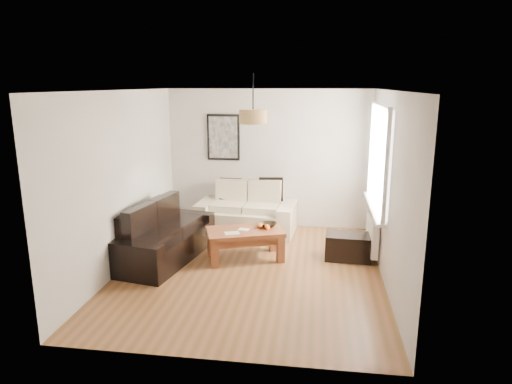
# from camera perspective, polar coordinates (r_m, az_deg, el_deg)

# --- Properties ---
(floor) EXTENTS (4.50, 4.50, 0.00)m
(floor) POSITION_cam_1_polar(r_m,az_deg,el_deg) (6.78, -0.72, -9.85)
(floor) COLOR brown
(floor) RESTS_ON ground
(ceiling) EXTENTS (3.80, 4.50, 0.00)m
(ceiling) POSITION_cam_1_polar(r_m,az_deg,el_deg) (6.22, -0.79, 12.70)
(ceiling) COLOR white
(ceiling) RESTS_ON floor
(wall_back) EXTENTS (3.80, 0.04, 2.60)m
(wall_back) POSITION_cam_1_polar(r_m,az_deg,el_deg) (8.57, 1.54, 4.18)
(wall_back) COLOR silver
(wall_back) RESTS_ON floor
(wall_front) EXTENTS (3.80, 0.04, 2.60)m
(wall_front) POSITION_cam_1_polar(r_m,az_deg,el_deg) (4.25, -5.38, -5.61)
(wall_front) COLOR silver
(wall_front) RESTS_ON floor
(wall_left) EXTENTS (0.04, 4.50, 2.60)m
(wall_left) POSITION_cam_1_polar(r_m,az_deg,el_deg) (6.92, -16.51, 1.38)
(wall_left) COLOR silver
(wall_left) RESTS_ON floor
(wall_right) EXTENTS (0.04, 4.50, 2.60)m
(wall_right) POSITION_cam_1_polar(r_m,az_deg,el_deg) (6.38, 16.38, 0.39)
(wall_right) COLOR silver
(wall_right) RESTS_ON floor
(window_bay) EXTENTS (0.14, 1.90, 1.60)m
(window_bay) POSITION_cam_1_polar(r_m,az_deg,el_deg) (7.09, 15.32, 4.21)
(window_bay) COLOR white
(window_bay) RESTS_ON wall_right
(radiator) EXTENTS (0.10, 0.90, 0.52)m
(radiator) POSITION_cam_1_polar(r_m,az_deg,el_deg) (7.37, 14.43, -5.17)
(radiator) COLOR white
(radiator) RESTS_ON wall_right
(poster) EXTENTS (0.62, 0.04, 0.87)m
(poster) POSITION_cam_1_polar(r_m,az_deg,el_deg) (8.62, -4.13, 6.89)
(poster) COLOR black
(poster) RESTS_ON wall_back
(pendant_shade) EXTENTS (0.40, 0.40, 0.20)m
(pendant_shade) POSITION_cam_1_polar(r_m,az_deg,el_deg) (6.54, -0.37, 9.50)
(pendant_shade) COLOR tan
(pendant_shade) RESTS_ON ceiling
(loveseat_cream) EXTENTS (1.83, 1.09, 0.88)m
(loveseat_cream) POSITION_cam_1_polar(r_m,az_deg,el_deg) (8.34, -1.23, -2.12)
(loveseat_cream) COLOR beige
(loveseat_cream) RESTS_ON floor
(sofa_leather) EXTENTS (1.27, 2.06, 0.83)m
(sofa_leather) POSITION_cam_1_polar(r_m,az_deg,el_deg) (7.23, -11.70, -5.11)
(sofa_leather) COLOR black
(sofa_leather) RESTS_ON floor
(coffee_table) EXTENTS (1.31, 0.99, 0.48)m
(coffee_table) POSITION_cam_1_polar(r_m,az_deg,el_deg) (7.12, -1.39, -6.62)
(coffee_table) COLOR brown
(coffee_table) RESTS_ON floor
(ottoman) EXTENTS (0.73, 0.49, 0.40)m
(ottoman) POSITION_cam_1_polar(r_m,az_deg,el_deg) (7.28, 11.54, -6.76)
(ottoman) COLOR black
(ottoman) RESTS_ON floor
(cushion_left) EXTENTS (0.41, 0.13, 0.41)m
(cushion_left) POSITION_cam_1_polar(r_m,az_deg,el_deg) (8.53, -3.18, 0.38)
(cushion_left) COLOR black
(cushion_left) RESTS_ON loveseat_cream
(cushion_right) EXTENTS (0.46, 0.19, 0.45)m
(cushion_right) POSITION_cam_1_polar(r_m,az_deg,el_deg) (8.41, 1.89, 0.34)
(cushion_right) COLOR black
(cushion_right) RESTS_ON loveseat_cream
(fruit_bowl) EXTENTS (0.27, 0.27, 0.06)m
(fruit_bowl) POSITION_cam_1_polar(r_m,az_deg,el_deg) (7.19, 1.58, -4.14)
(fruit_bowl) COLOR black
(fruit_bowl) RESTS_ON coffee_table
(orange_a) EXTENTS (0.10, 0.10, 0.08)m
(orange_a) POSITION_cam_1_polar(r_m,az_deg,el_deg) (7.05, 1.39, -4.43)
(orange_a) COLOR orange
(orange_a) RESTS_ON fruit_bowl
(orange_b) EXTENTS (0.09, 0.09, 0.08)m
(orange_b) POSITION_cam_1_polar(r_m,az_deg,el_deg) (7.03, 1.42, -4.49)
(orange_b) COLOR #DF5912
(orange_b) RESTS_ON fruit_bowl
(orange_c) EXTENTS (0.10, 0.10, 0.08)m
(orange_c) POSITION_cam_1_polar(r_m,az_deg,el_deg) (7.11, 0.52, -4.27)
(orange_c) COLOR #FF6015
(orange_c) RESTS_ON fruit_bowl
(papers) EXTENTS (0.26, 0.22, 0.01)m
(papers) POSITION_cam_1_polar(r_m,az_deg,el_deg) (6.89, -3.05, -5.18)
(papers) COLOR silver
(papers) RESTS_ON coffee_table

